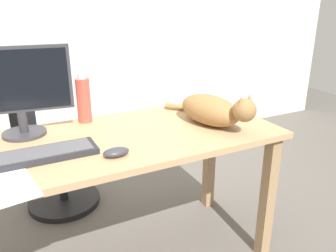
{
  "coord_description": "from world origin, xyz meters",
  "views": [
    {
      "loc": [
        -0.49,
        -1.42,
        1.35
      ],
      "look_at": [
        0.18,
        -0.12,
        0.8
      ],
      "focal_mm": 36.57,
      "sensor_mm": 36.0,
      "label": 1
    }
  ],
  "objects_px": {
    "cat": "(213,110)",
    "computer_mouse": "(116,152)",
    "keyboard": "(42,154)",
    "spray_bottle": "(84,100)",
    "office_chair": "(51,152)",
    "monitor": "(18,88)"
  },
  "relations": [
    {
      "from": "keyboard",
      "to": "computer_mouse",
      "type": "relative_size",
      "value": 4.0
    },
    {
      "from": "monitor",
      "to": "spray_bottle",
      "type": "relative_size",
      "value": 1.9
    },
    {
      "from": "cat",
      "to": "spray_bottle",
      "type": "height_order",
      "value": "spray_bottle"
    },
    {
      "from": "monitor",
      "to": "spray_bottle",
      "type": "distance_m",
      "value": 0.33
    },
    {
      "from": "office_chair",
      "to": "monitor",
      "type": "bearing_deg",
      "value": -107.07
    },
    {
      "from": "cat",
      "to": "computer_mouse",
      "type": "relative_size",
      "value": 5.46
    },
    {
      "from": "keyboard",
      "to": "cat",
      "type": "height_order",
      "value": "cat"
    },
    {
      "from": "spray_bottle",
      "to": "monitor",
      "type": "bearing_deg",
      "value": -169.55
    },
    {
      "from": "office_chair",
      "to": "monitor",
      "type": "height_order",
      "value": "monitor"
    },
    {
      "from": "monitor",
      "to": "cat",
      "type": "xyz_separation_m",
      "value": [
        0.87,
        -0.29,
        -0.15
      ]
    },
    {
      "from": "cat",
      "to": "computer_mouse",
      "type": "xyz_separation_m",
      "value": [
        -0.56,
        -0.13,
        -0.06
      ]
    },
    {
      "from": "office_chair",
      "to": "spray_bottle",
      "type": "height_order",
      "value": "spray_bottle"
    },
    {
      "from": "cat",
      "to": "computer_mouse",
      "type": "distance_m",
      "value": 0.58
    },
    {
      "from": "office_chair",
      "to": "computer_mouse",
      "type": "relative_size",
      "value": 8.33
    },
    {
      "from": "office_chair",
      "to": "computer_mouse",
      "type": "bearing_deg",
      "value": -81.39
    },
    {
      "from": "keyboard",
      "to": "spray_bottle",
      "type": "distance_m",
      "value": 0.46
    },
    {
      "from": "office_chair",
      "to": "spray_bottle",
      "type": "distance_m",
      "value": 0.68
    },
    {
      "from": "office_chair",
      "to": "cat",
      "type": "distance_m",
      "value": 1.17
    },
    {
      "from": "keyboard",
      "to": "computer_mouse",
      "type": "height_order",
      "value": "computer_mouse"
    },
    {
      "from": "computer_mouse",
      "to": "keyboard",
      "type": "bearing_deg",
      "value": 155.33
    },
    {
      "from": "monitor",
      "to": "computer_mouse",
      "type": "distance_m",
      "value": 0.56
    },
    {
      "from": "office_chair",
      "to": "keyboard",
      "type": "height_order",
      "value": "office_chair"
    }
  ]
}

